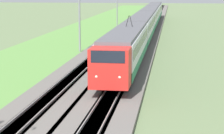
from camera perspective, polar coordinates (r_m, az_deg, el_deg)
name	(u,v)px	position (r m, az deg, el deg)	size (l,w,h in m)	color
ballast_main	(113,41)	(61.80, 0.15, 3.35)	(240.00, 4.40, 0.30)	#605B56
ballast_adjacent	(142,42)	(61.38, 3.95, 3.28)	(240.00, 4.40, 0.30)	#605B56
track_main	(113,41)	(61.79, 0.15, 3.36)	(240.00, 1.57, 0.45)	#4C4238
track_adjacent	(142,42)	(61.38, 3.95, 3.29)	(240.00, 1.57, 0.45)	#4C4238
grass_verge	(75,41)	(62.77, -4.82, 3.34)	(240.00, 13.86, 0.12)	#5B8E42
passenger_train	(147,21)	(70.88, 4.53, 6.04)	(84.72, 2.86, 5.05)	red
catenary_mast_mid	(80,17)	(52.06, -4.21, 6.56)	(0.22, 2.56, 8.28)	slate
catenary_mast_far	(117,5)	(87.02, 0.71, 8.15)	(0.22, 2.56, 8.27)	slate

